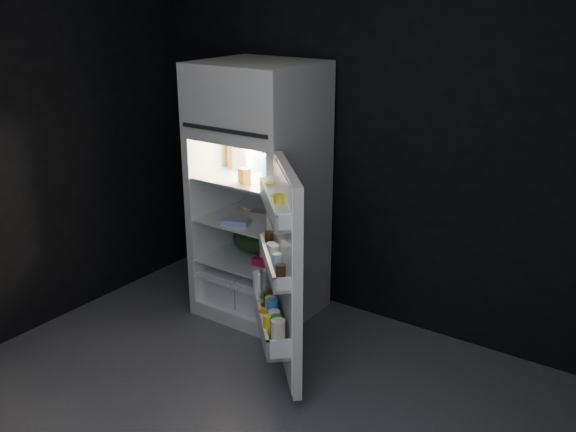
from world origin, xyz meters
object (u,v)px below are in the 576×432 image
Objects in this scene: fridge_door at (282,275)px; refrigerator at (261,183)px; yogurt_tray at (272,262)px; milk_jug at (247,154)px; egg_carton at (269,217)px.

refrigerator is at bearing 134.27° from fridge_door.
yogurt_tray is (-0.46, 0.53, -0.23)m from fridge_door.
fridge_door is at bearing -32.29° from milk_jug.
refrigerator reaches higher than yogurt_tray.
refrigerator is 0.25m from egg_carton.
yogurt_tray is at bearing -45.89° from egg_carton.
milk_jug is at bearing -179.73° from refrigerator.
milk_jug reaches higher than yogurt_tray.
fridge_door reaches higher than milk_jug.
refrigerator is 0.22m from milk_jug.
refrigerator is 7.42× the size of milk_jug.
fridge_door reaches higher than yogurt_tray.
fridge_door is at bearing -57.13° from yogurt_tray.
refrigerator is at bearing 134.90° from egg_carton.
egg_carton is at bearing 136.81° from yogurt_tray.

